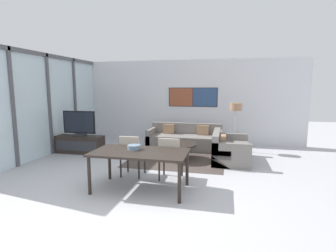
% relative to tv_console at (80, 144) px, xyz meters
% --- Properties ---
extents(ground_plane, '(24.00, 24.00, 0.00)m').
position_rel_tv_console_xyz_m(ground_plane, '(2.67, -2.81, -0.25)').
color(ground_plane, '#B2B2B7').
extents(wall_back, '(7.87, 0.09, 2.80)m').
position_rel_tv_console_xyz_m(wall_back, '(2.68, 2.28, 1.15)').
color(wall_back, silver).
rests_on(wall_back, ground_plane).
extents(window_wall_left, '(0.07, 5.09, 2.80)m').
position_rel_tv_console_xyz_m(window_wall_left, '(-0.76, -0.26, 1.28)').
color(window_wall_left, silver).
rests_on(window_wall_left, ground_plane).
extents(area_rug, '(2.46, 2.10, 0.01)m').
position_rel_tv_console_xyz_m(area_rug, '(2.85, -0.03, -0.25)').
color(area_rug, '#473D38').
rests_on(area_rug, ground_plane).
extents(tv_console, '(1.36, 0.46, 0.50)m').
position_rel_tv_console_xyz_m(tv_console, '(0.00, 0.00, 0.00)').
color(tv_console, black).
rests_on(tv_console, ground_plane).
extents(television, '(0.98, 0.20, 0.71)m').
position_rel_tv_console_xyz_m(television, '(0.00, 0.00, 0.60)').
color(television, '#2D2D33').
rests_on(television, tv_console).
extents(sofa_main, '(2.25, 0.91, 0.75)m').
position_rel_tv_console_xyz_m(sofa_main, '(2.85, 1.28, 0.01)').
color(sofa_main, slate).
rests_on(sofa_main, ground_plane).
extents(sofa_side, '(0.91, 1.48, 0.75)m').
position_rel_tv_console_xyz_m(sofa_side, '(4.16, 0.12, 0.01)').
color(sofa_side, slate).
rests_on(sofa_side, ground_plane).
extents(coffee_table, '(1.04, 1.04, 0.42)m').
position_rel_tv_console_xyz_m(coffee_table, '(2.85, -0.03, 0.06)').
color(coffee_table, black).
rests_on(coffee_table, ground_plane).
extents(dining_table, '(1.73, 0.93, 0.73)m').
position_rel_tv_console_xyz_m(dining_table, '(2.60, -2.24, 0.41)').
color(dining_table, black).
rests_on(dining_table, ground_plane).
extents(dining_chair_left, '(0.46, 0.46, 0.88)m').
position_rel_tv_console_xyz_m(dining_chair_left, '(2.18, -1.58, 0.25)').
color(dining_chair_left, '#B2A899').
rests_on(dining_chair_left, ground_plane).
extents(dining_chair_centre, '(0.46, 0.46, 0.88)m').
position_rel_tv_console_xyz_m(dining_chair_centre, '(3.02, -1.60, 0.25)').
color(dining_chair_centre, '#B2A899').
rests_on(dining_chair_centre, ground_plane).
extents(fruit_bowl, '(0.25, 0.25, 0.09)m').
position_rel_tv_console_xyz_m(fruit_bowl, '(2.44, -2.13, 0.52)').
color(fruit_bowl, slate).
rests_on(fruit_bowl, dining_table).
extents(floor_lamp, '(0.35, 0.35, 1.43)m').
position_rel_tv_console_xyz_m(floor_lamp, '(4.35, 1.23, 0.96)').
color(floor_lamp, '#2D2D33').
rests_on(floor_lamp, ground_plane).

